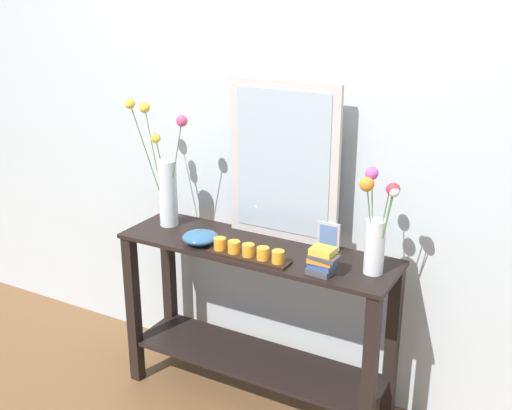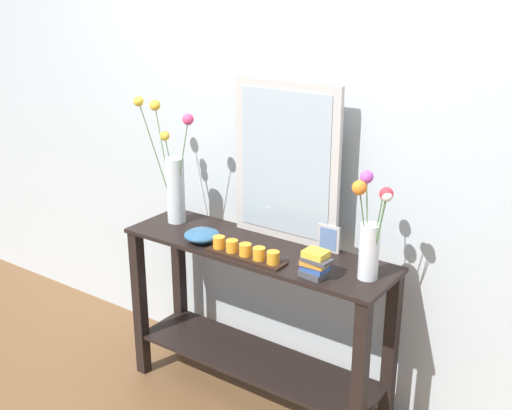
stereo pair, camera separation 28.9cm
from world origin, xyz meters
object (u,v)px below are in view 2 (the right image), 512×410
tall_vase_left (173,178)px  decorative_bowl (202,235)px  console_table (256,309)px  picture_frame_small (329,239)px  mirror_leaning (286,163)px  vase_right (370,234)px  book_stack (315,264)px  candle_tray (245,252)px

tall_vase_left → decorative_bowl: size_ratio=3.82×
console_table → picture_frame_small: size_ratio=10.58×
mirror_leaning → picture_frame_small: bearing=-3.1°
vase_right → book_stack: size_ratio=3.39×
candle_tray → console_table: bearing=104.0°
candle_tray → vase_right: bearing=12.7°
console_table → book_stack: (0.38, -0.12, 0.38)m
vase_right → book_stack: 0.26m
candle_tray → picture_frame_small: size_ratio=3.10×
tall_vase_left → candle_tray: tall_vase_left is taller
console_table → decorative_bowl: bearing=-158.9°
tall_vase_left → book_stack: size_ratio=4.81×
tall_vase_left → vase_right: tall_vase_left is taller
mirror_leaning → vase_right: mirror_leaning is taller
console_table → vase_right: vase_right is taller
mirror_leaning → tall_vase_left: mirror_leaning is taller
vase_right → picture_frame_small: 0.34m
tall_vase_left → candle_tray: bearing=-16.1°
vase_right → candle_tray: vase_right is taller
mirror_leaning → vase_right: bearing=-18.0°
book_stack → vase_right: bearing=30.4°
vase_right → picture_frame_small: vase_right is taller
tall_vase_left → picture_frame_small: size_ratio=5.12×
book_stack → picture_frame_small: bearing=107.1°
mirror_leaning → tall_vase_left: size_ratio=1.16×
candle_tray → decorative_bowl: (-0.28, 0.03, 0.01)m
vase_right → decorative_bowl: (-0.81, -0.09, -0.17)m
tall_vase_left → decorative_bowl: tall_vase_left is taller
mirror_leaning → tall_vase_left: 0.61m
vase_right → decorative_bowl: 0.84m
candle_tray → book_stack: 0.35m
tall_vase_left → book_stack: tall_vase_left is taller
vase_right → mirror_leaning: bearing=162.0°
vase_right → decorative_bowl: size_ratio=2.69×
book_stack → decorative_bowl: bearing=178.0°
console_table → candle_tray: size_ratio=3.41×
mirror_leaning → tall_vase_left: (-0.58, -0.13, -0.14)m
decorative_bowl → console_table: bearing=21.1°
console_table → mirror_leaning: bearing=71.3°
tall_vase_left → book_stack: bearing=-9.5°
console_table → vase_right: size_ratio=2.93×
tall_vase_left → book_stack: 0.94m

